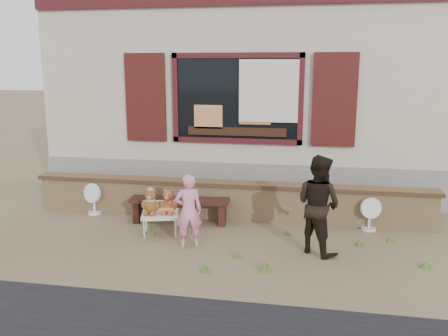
% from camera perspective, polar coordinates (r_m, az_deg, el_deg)
% --- Properties ---
extents(ground, '(80.00, 80.00, 0.00)m').
position_cam_1_polar(ground, '(7.58, -0.82, -8.37)').
color(ground, brown).
rests_on(ground, ground).
extents(shopfront, '(8.04, 5.13, 4.00)m').
position_cam_1_polar(shopfront, '(11.55, 3.51, 8.93)').
color(shopfront, '#BAAF96').
rests_on(shopfront, ground).
extents(brick_wall, '(7.10, 0.36, 0.67)m').
position_cam_1_polar(brick_wall, '(8.41, 0.49, -3.82)').
color(brick_wall, tan).
rests_on(brick_wall, ground).
extents(bench, '(1.71, 0.48, 0.43)m').
position_cam_1_polar(bench, '(8.20, -5.35, -4.48)').
color(bench, black).
rests_on(bench, ground).
extents(folding_chair, '(0.69, 0.64, 0.35)m').
position_cam_1_polar(folding_chair, '(7.68, -7.69, -5.65)').
color(folding_chair, white).
rests_on(folding_chair, ground).
extents(teddy_bear_left, '(0.36, 0.33, 0.42)m').
position_cam_1_polar(teddy_bear_left, '(7.62, -8.80, -3.94)').
color(teddy_bear_left, brown).
rests_on(teddy_bear_left, folding_chair).
extents(teddy_bear_right, '(0.35, 0.32, 0.40)m').
position_cam_1_polar(teddy_bear_right, '(7.61, -6.69, -3.95)').
color(teddy_bear_right, brown).
rests_on(teddy_bear_right, folding_chair).
extents(child, '(0.47, 0.39, 1.12)m').
position_cam_1_polar(child, '(7.07, -4.29, -5.18)').
color(child, '#FF98BE').
rests_on(child, ground).
extents(adult, '(0.89, 0.87, 1.44)m').
position_cam_1_polar(adult, '(6.93, 11.28, -4.32)').
color(adult, black).
rests_on(adult, ground).
extents(fan_left, '(0.37, 0.24, 0.58)m').
position_cam_1_polar(fan_left, '(8.98, -15.39, -3.56)').
color(fan_left, white).
rests_on(fan_left, ground).
extents(fan_right, '(0.36, 0.24, 0.56)m').
position_cam_1_polar(fan_right, '(8.18, 17.12, -5.27)').
color(fan_right, white).
rests_on(fan_right, ground).
extents(grass_tufts, '(4.40, 1.72, 0.16)m').
position_cam_1_polar(grass_tufts, '(7.05, 4.72, -9.51)').
color(grass_tufts, '#4A6628').
rests_on(grass_tufts, ground).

